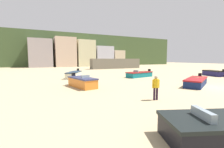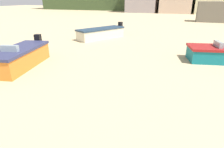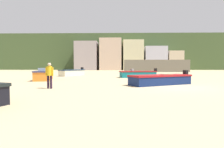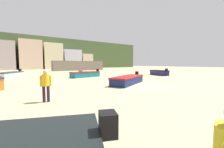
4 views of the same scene
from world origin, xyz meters
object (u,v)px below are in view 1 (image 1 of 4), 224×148
at_px(boat_teal_1, 139,74).
at_px(boat_orange_5, 82,82).
at_px(boat_black_2, 220,129).
at_px(boat_navy_4, 196,82).
at_px(boat_cream_3, 74,75).
at_px(beach_walker_foreground, 156,86).
at_px(boat_navy_0, 214,73).

xyz_separation_m(boat_teal_1, boat_orange_5, (-9.88, -4.37, 0.07)).
relative_size(boat_black_2, boat_navy_4, 0.79).
bearing_deg(boat_cream_3, boat_navy_4, 157.28).
bearing_deg(boat_black_2, boat_cream_3, 22.84).
relative_size(boat_navy_4, boat_orange_5, 1.28).
xyz_separation_m(boat_black_2, boat_orange_5, (-1.38, 11.63, 0.07)).
distance_m(boat_teal_1, boat_navy_4, 8.63).
relative_size(boat_cream_3, beach_walker_foreground, 2.66).
relative_size(boat_black_2, boat_orange_5, 1.01).
bearing_deg(beach_walker_foreground, boat_navy_4, 27.55).
height_order(boat_teal_1, boat_cream_3, boat_cream_3).
xyz_separation_m(boat_navy_0, boat_black_2, (-20.10, -12.12, -0.03)).
xyz_separation_m(boat_navy_0, boat_orange_5, (-21.48, -0.49, 0.04)).
height_order(boat_navy_0, beach_walker_foreground, beach_walker_foreground).
relative_size(boat_black_2, beach_walker_foreground, 2.48).
bearing_deg(boat_teal_1, boat_navy_4, 172.71).
xyz_separation_m(boat_cream_3, boat_navy_4, (9.63, -12.12, -0.06)).
xyz_separation_m(boat_orange_5, beach_walker_foreground, (3.06, -6.72, 0.47)).
bearing_deg(boat_orange_5, boat_black_2, 84.42).
relative_size(boat_orange_5, beach_walker_foreground, 2.46).
xyz_separation_m(boat_black_2, boat_cream_3, (-0.42, 19.53, 0.03)).
relative_size(boat_teal_1, boat_cream_3, 1.09).
relative_size(boat_cream_3, boat_navy_4, 0.85).
distance_m(boat_teal_1, boat_black_2, 18.12).
bearing_deg(boat_teal_1, boat_cream_3, 56.46).
xyz_separation_m(boat_cream_3, beach_walker_foreground, (2.09, -14.62, 0.51)).
bearing_deg(boat_cream_3, beach_walker_foreground, 126.98).
xyz_separation_m(boat_teal_1, boat_navy_4, (0.71, -8.60, -0.02)).
height_order(boat_navy_0, boat_black_2, boat_navy_0).
bearing_deg(boat_orange_5, boat_navy_4, 145.92).
bearing_deg(boat_teal_1, boat_orange_5, 101.89).
relative_size(boat_navy_0, boat_cream_3, 0.86).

